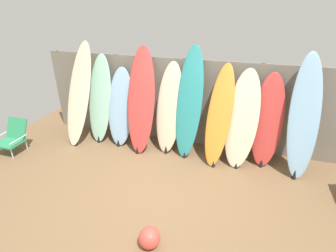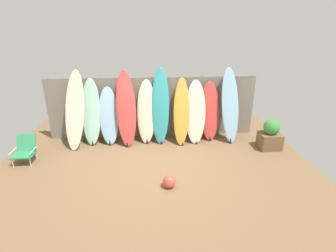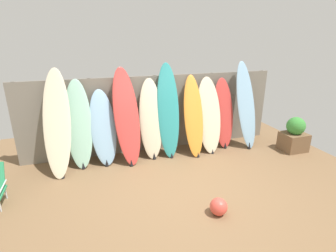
% 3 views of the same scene
% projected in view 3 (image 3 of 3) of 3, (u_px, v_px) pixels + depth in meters
% --- Properties ---
extents(ground, '(7.68, 7.68, 0.00)m').
position_uv_depth(ground, '(185.00, 191.00, 4.73)').
color(ground, brown).
extents(fence_back, '(6.08, 0.11, 1.80)m').
position_uv_depth(fence_back, '(155.00, 113.00, 6.25)').
color(fence_back, gray).
rests_on(fence_back, ground).
extents(surfboard_cream_0, '(0.63, 0.93, 2.07)m').
position_uv_depth(surfboard_cream_0, '(57.00, 123.00, 5.15)').
color(surfboard_cream_0, beige).
rests_on(surfboard_cream_0, ground).
extents(surfboard_seafoam_1, '(0.55, 0.59, 1.83)m').
position_uv_depth(surfboard_seafoam_1, '(79.00, 125.00, 5.43)').
color(surfboard_seafoam_1, '#9ED6BC').
rests_on(surfboard_seafoam_1, ground).
extents(surfboard_skyblue_2, '(0.58, 0.62, 1.60)m').
position_uv_depth(surfboard_skyblue_2, '(103.00, 128.00, 5.58)').
color(surfboard_skyblue_2, '#8CB7D6').
rests_on(surfboard_skyblue_2, ground).
extents(surfboard_red_3, '(0.62, 0.81, 2.05)m').
position_uv_depth(surfboard_red_3, '(127.00, 117.00, 5.59)').
color(surfboard_red_3, '#D13D38').
rests_on(surfboard_red_3, ground).
extents(surfboard_cream_4, '(0.57, 0.59, 1.78)m').
position_uv_depth(surfboard_cream_4, '(151.00, 119.00, 5.86)').
color(surfboard_cream_4, beige).
rests_on(surfboard_cream_4, ground).
extents(surfboard_teal_5, '(0.55, 0.66, 2.11)m').
position_uv_depth(surfboard_teal_5, '(168.00, 111.00, 5.91)').
color(surfboard_teal_5, teal).
rests_on(surfboard_teal_5, ground).
extents(surfboard_orange_6, '(0.54, 0.84, 1.82)m').
position_uv_depth(surfboard_orange_6, '(193.00, 116.00, 6.06)').
color(surfboard_orange_6, orange).
rests_on(surfboard_orange_6, ground).
extents(surfboard_cream_7, '(0.63, 0.72, 1.75)m').
position_uv_depth(surfboard_cream_7, '(209.00, 115.00, 6.21)').
color(surfboard_cream_7, beige).
rests_on(surfboard_cream_7, ground).
extents(surfboard_red_8, '(0.54, 0.49, 1.71)m').
position_uv_depth(surfboard_red_8, '(223.00, 114.00, 6.43)').
color(surfboard_red_8, '#D13D38').
rests_on(surfboard_red_8, ground).
extents(surfboard_skyblue_9, '(0.58, 0.77, 2.09)m').
position_uv_depth(surfboard_skyblue_9, '(246.00, 105.00, 6.42)').
color(surfboard_skyblue_9, '#8CB7D6').
rests_on(surfboard_skyblue_9, ground).
extents(planter_box, '(0.56, 0.49, 0.84)m').
position_uv_depth(planter_box, '(294.00, 136.00, 6.31)').
color(planter_box, brown).
rests_on(planter_box, ground).
extents(beach_ball, '(0.28, 0.28, 0.28)m').
position_uv_depth(beach_ball, '(219.00, 207.00, 4.07)').
color(beach_ball, '#E54C3F').
rests_on(beach_ball, ground).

